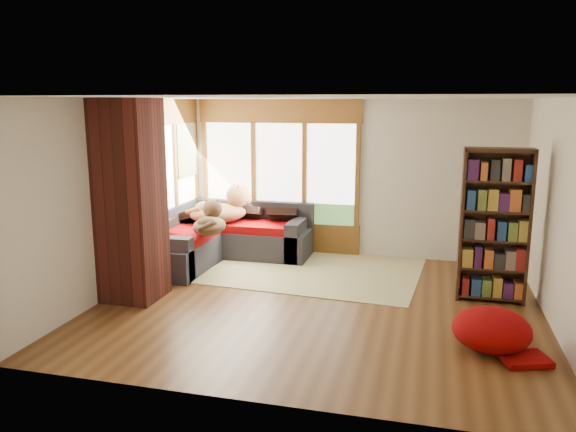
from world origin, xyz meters
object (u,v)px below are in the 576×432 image
at_px(area_rug, 315,270).
at_px(dog_brindle, 210,223).
at_px(sectional_sofa, 222,241).
at_px(bookshelf, 494,226).
at_px(pouf, 492,329).
at_px(brick_chimney, 131,201).
at_px(dog_tan, 223,209).

height_order(area_rug, dog_brindle, dog_brindle).
distance_m(sectional_sofa, dog_brindle, 0.80).
xyz_separation_m(bookshelf, dog_brindle, (-4.03, 0.34, -0.24)).
bearing_deg(pouf, bookshelf, 85.61).
bearing_deg(brick_chimney, bookshelf, 13.02).
distance_m(area_rug, dog_tan, 1.87).
bearing_deg(brick_chimney, dog_brindle, 69.78).
bearing_deg(area_rug, dog_tan, 166.62).
xyz_separation_m(pouf, dog_tan, (-4.00, 2.69, 0.58)).
relative_size(brick_chimney, dog_tan, 2.33).
height_order(pouf, dog_tan, dog_tan).
distance_m(sectional_sofa, pouf, 4.73).
distance_m(pouf, dog_brindle, 4.38).
distance_m(dog_tan, dog_brindle, 0.79).
height_order(sectional_sofa, area_rug, sectional_sofa).
bearing_deg(sectional_sofa, pouf, -31.34).
bearing_deg(dog_brindle, dog_tan, -4.20).
bearing_deg(brick_chimney, area_rug, 40.83).
xyz_separation_m(sectional_sofa, dog_brindle, (0.07, -0.66, 0.45)).
distance_m(sectional_sofa, dog_tan, 0.53).
bearing_deg(bookshelf, sectional_sofa, 166.31).
xyz_separation_m(bookshelf, dog_tan, (-4.12, 1.12, -0.18)).
bearing_deg(area_rug, pouf, -44.33).
xyz_separation_m(brick_chimney, dog_brindle, (0.51, 1.39, -0.55)).
distance_m(bookshelf, dog_brindle, 4.05).
relative_size(area_rug, dog_brindle, 3.65).
relative_size(bookshelf, pouf, 2.46).
relative_size(dog_tan, dog_brindle, 1.30).
height_order(brick_chimney, pouf, brick_chimney).
relative_size(area_rug, bookshelf, 1.57).
bearing_deg(dog_tan, dog_brindle, -120.78).
bearing_deg(sectional_sofa, dog_tan, 103.77).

